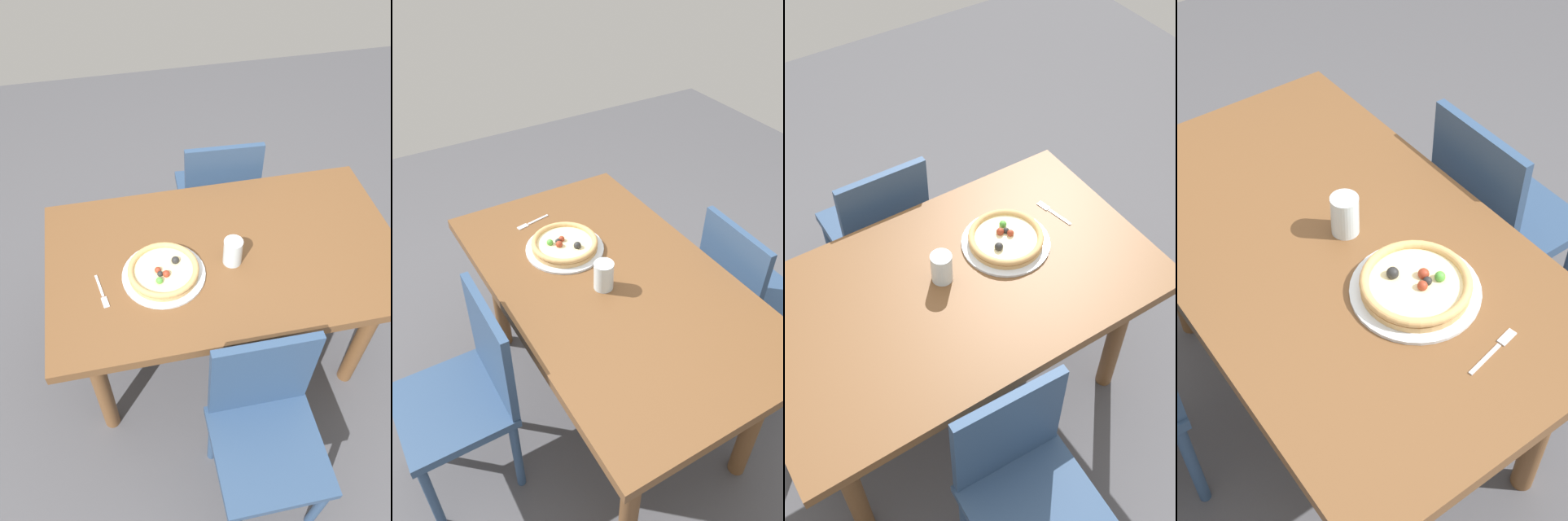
{
  "view_description": "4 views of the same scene",
  "coord_description": "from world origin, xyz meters",
  "views": [
    {
      "loc": [
        0.39,
        1.25,
        2.23
      ],
      "look_at": [
        0.13,
        0.03,
        0.78
      ],
      "focal_mm": 33.01,
      "sensor_mm": 36.0,
      "label": 1
    },
    {
      "loc": [
        -1.2,
        0.81,
        2.05
      ],
      "look_at": [
        0.13,
        0.03,
        0.78
      ],
      "focal_mm": 34.22,
      "sensor_mm": 36.0,
      "label": 2
    },
    {
      "loc": [
        -0.65,
        -1.19,
        2.44
      ],
      "look_at": [
        0.13,
        0.03,
        0.78
      ],
      "focal_mm": 42.73,
      "sensor_mm": 36.0,
      "label": 3
    },
    {
      "loc": [
        1.11,
        -0.67,
        2.06
      ],
      "look_at": [
        0.13,
        0.03,
        0.78
      ],
      "focal_mm": 47.67,
      "sensor_mm": 36.0,
      "label": 4
    }
  ],
  "objects": [
    {
      "name": "ground_plane",
      "position": [
        0.0,
        0.0,
        0.0
      ],
      "size": [
        6.0,
        6.0,
        0.0
      ],
      "primitive_type": "plane",
      "color": "#4C4C51"
    },
    {
      "name": "dining_table",
      "position": [
        0.0,
        0.0,
        0.66
      ],
      "size": [
        1.45,
        0.85,
        0.76
      ],
      "color": "brown",
      "rests_on": "ground"
    },
    {
      "name": "chair_near",
      "position": [
        -0.13,
        -0.64,
        0.49
      ],
      "size": [
        0.42,
        0.42,
        0.89
      ],
      "rotation": [
        0.0,
        0.0,
        3.09
      ],
      "color": "navy",
      "rests_on": "ground"
    },
    {
      "name": "chair_far",
      "position": [
        -0.01,
        0.64,
        0.49
      ],
      "size": [
        0.4,
        0.4,
        0.89
      ],
      "rotation": [
        0.0,
        0.0,
        -0.01
      ],
      "color": "navy",
      "rests_on": "ground"
    },
    {
      "name": "plate",
      "position": [
        0.27,
        0.07,
        0.76
      ],
      "size": [
        0.33,
        0.33,
        0.01
      ],
      "primitive_type": "cylinder",
      "color": "silver",
      "rests_on": "dining_table"
    },
    {
      "name": "pizza",
      "position": [
        0.27,
        0.07,
        0.79
      ],
      "size": [
        0.28,
        0.28,
        0.05
      ],
      "color": "tan",
      "rests_on": "plate"
    },
    {
      "name": "fork",
      "position": [
        0.51,
        0.11,
        0.76
      ],
      "size": [
        0.05,
        0.17,
        0.0
      ],
      "rotation": [
        0.0,
        0.0,
        1.76
      ],
      "color": "silver",
      "rests_on": "dining_table"
    },
    {
      "name": "drinking_glass",
      "position": [
        -0.01,
        0.05,
        0.82
      ],
      "size": [
        0.08,
        0.08,
        0.12
      ],
      "primitive_type": "cylinder",
      "color": "silver",
      "rests_on": "dining_table"
    }
  ]
}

